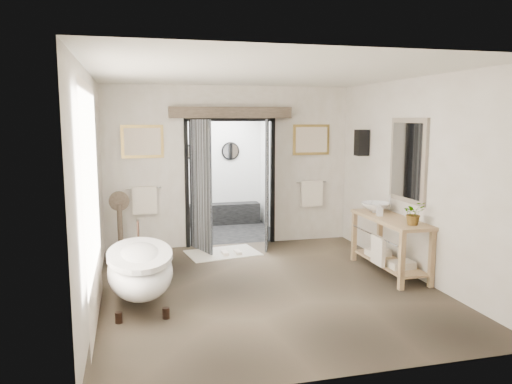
% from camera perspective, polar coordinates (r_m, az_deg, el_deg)
% --- Properties ---
extents(ground_plane, '(5.00, 5.00, 0.00)m').
position_cam_1_polar(ground_plane, '(7.02, 1.23, -10.85)').
color(ground_plane, brown).
extents(room_shell, '(4.52, 5.02, 2.91)m').
position_cam_1_polar(room_shell, '(6.51, 1.27, 4.38)').
color(room_shell, silver).
rests_on(room_shell, ground_plane).
extents(shower_room, '(2.22, 2.01, 2.51)m').
position_cam_1_polar(shower_room, '(10.62, -4.51, 0.75)').
color(shower_room, black).
rests_on(shower_room, ground_plane).
extents(back_wall_dressing, '(3.82, 0.79, 2.52)m').
position_cam_1_polar(back_wall_dressing, '(8.91, -2.72, 3.55)').
color(back_wall_dressing, black).
rests_on(back_wall_dressing, ground_plane).
extents(clawfoot_tub, '(0.81, 1.82, 0.89)m').
position_cam_1_polar(clawfoot_tub, '(6.55, -13.10, -8.50)').
color(clawfoot_tub, black).
rests_on(clawfoot_tub, ground_plane).
extents(vanity, '(0.57, 1.60, 0.85)m').
position_cam_1_polar(vanity, '(7.77, 14.94, -5.36)').
color(vanity, '#AB8054').
rests_on(vanity, ground_plane).
extents(pedestal_mirror, '(0.33, 0.22, 1.13)m').
position_cam_1_polar(pedestal_mirror, '(8.63, -15.26, -4.14)').
color(pedestal_mirror, brown).
rests_on(pedestal_mirror, ground_plane).
extents(rug, '(1.31, 0.98, 0.01)m').
position_cam_1_polar(rug, '(8.72, -3.82, -6.96)').
color(rug, beige).
rests_on(rug, ground_plane).
extents(slippers, '(0.33, 0.25, 0.05)m').
position_cam_1_polar(slippers, '(8.63, -2.84, -6.91)').
color(slippers, beige).
rests_on(slippers, rug).
extents(basin, '(0.60, 0.60, 0.16)m').
position_cam_1_polar(basin, '(8.06, 13.49, -1.73)').
color(basin, white).
rests_on(basin, vanity).
extents(plant, '(0.31, 0.28, 0.33)m').
position_cam_1_polar(plant, '(7.25, 17.58, -2.32)').
color(plant, gray).
rests_on(plant, vanity).
extents(soap_bottle_a, '(0.11, 0.11, 0.19)m').
position_cam_1_polar(soap_bottle_a, '(7.78, 13.96, -1.99)').
color(soap_bottle_a, gray).
rests_on(soap_bottle_a, vanity).
extents(soap_bottle_b, '(0.14, 0.14, 0.17)m').
position_cam_1_polar(soap_bottle_b, '(8.17, 13.10, -1.53)').
color(soap_bottle_b, gray).
rests_on(soap_bottle_b, vanity).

